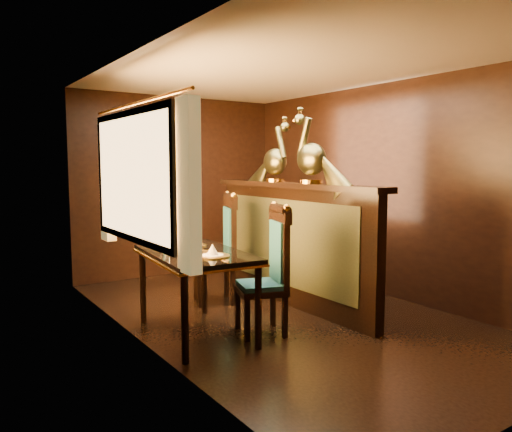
{
  "coord_description": "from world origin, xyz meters",
  "views": [
    {
      "loc": [
        -3.04,
        -4.0,
        1.57
      ],
      "look_at": [
        -0.24,
        0.17,
        1.04
      ],
      "focal_mm": 35.0,
      "sensor_mm": 36.0,
      "label": 1
    }
  ],
  "objects_px": {
    "chair_right": "(224,245)",
    "peacock_left": "(312,145)",
    "peacock_right": "(275,150)",
    "dining_table": "(195,259)",
    "chair_left": "(272,266)"
  },
  "relations": [
    {
      "from": "chair_left",
      "to": "peacock_left",
      "type": "height_order",
      "value": "peacock_left"
    },
    {
      "from": "chair_right",
      "to": "peacock_left",
      "type": "xyz_separation_m",
      "value": [
        0.56,
        -0.84,
        1.11
      ]
    },
    {
      "from": "dining_table",
      "to": "chair_left",
      "type": "relative_size",
      "value": 1.14
    },
    {
      "from": "chair_right",
      "to": "dining_table",
      "type": "bearing_deg",
      "value": -114.0
    },
    {
      "from": "chair_left",
      "to": "peacock_left",
      "type": "xyz_separation_m",
      "value": [
        0.72,
        0.31,
        1.13
      ]
    },
    {
      "from": "peacock_left",
      "to": "chair_right",
      "type": "bearing_deg",
      "value": 123.64
    },
    {
      "from": "dining_table",
      "to": "chair_right",
      "type": "distance_m",
      "value": 1.13
    },
    {
      "from": "dining_table",
      "to": "chair_left",
      "type": "bearing_deg",
      "value": -22.91
    },
    {
      "from": "dining_table",
      "to": "peacock_left",
      "type": "height_order",
      "value": "peacock_left"
    },
    {
      "from": "dining_table",
      "to": "peacock_right",
      "type": "bearing_deg",
      "value": 29.92
    },
    {
      "from": "chair_left",
      "to": "peacock_left",
      "type": "bearing_deg",
      "value": 41.25
    },
    {
      "from": "chair_right",
      "to": "peacock_left",
      "type": "relative_size",
      "value": 1.57
    },
    {
      "from": "chair_right",
      "to": "peacock_right",
      "type": "bearing_deg",
      "value": -0.56
    },
    {
      "from": "chair_left",
      "to": "peacock_right",
      "type": "relative_size",
      "value": 1.68
    },
    {
      "from": "dining_table",
      "to": "peacock_right",
      "type": "height_order",
      "value": "peacock_right"
    }
  ]
}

